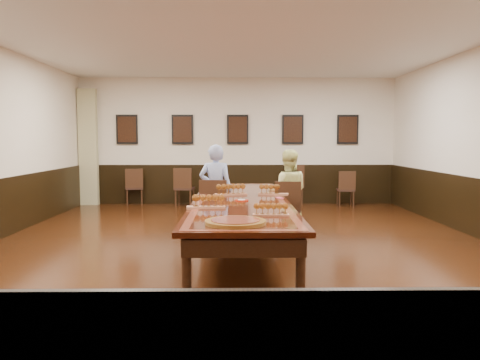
{
  "coord_description": "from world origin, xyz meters",
  "views": [
    {
      "loc": [
        -0.1,
        -6.97,
        1.65
      ],
      "look_at": [
        0.0,
        0.5,
        1.0
      ],
      "focal_mm": 35.0,
      "sensor_mm": 36.0,
      "label": 1
    }
  ],
  "objects_px": {
    "spare_chair_b": "(185,187)",
    "person_man": "(216,190)",
    "person_woman": "(288,192)",
    "carved_platter": "(235,222)",
    "chair_woman": "(288,207)",
    "spare_chair_a": "(134,187)",
    "conference_table": "(240,209)",
    "spare_chair_c": "(293,184)",
    "spare_chair_d": "(346,188)",
    "chair_man": "(215,208)"
  },
  "relations": [
    {
      "from": "spare_chair_a",
      "to": "spare_chair_d",
      "type": "relative_size",
      "value": 1.05
    },
    {
      "from": "spare_chair_b",
      "to": "spare_chair_c",
      "type": "xyz_separation_m",
      "value": [
        2.7,
        0.26,
        0.03
      ]
    },
    {
      "from": "spare_chair_a",
      "to": "conference_table",
      "type": "distance_m",
      "value": 5.46
    },
    {
      "from": "spare_chair_b",
      "to": "person_man",
      "type": "height_order",
      "value": "person_man"
    },
    {
      "from": "spare_chair_a",
      "to": "spare_chair_d",
      "type": "bearing_deg",
      "value": 162.58
    },
    {
      "from": "spare_chair_d",
      "to": "spare_chair_c",
      "type": "bearing_deg",
      "value": -9.13
    },
    {
      "from": "spare_chair_b",
      "to": "carved_platter",
      "type": "relative_size",
      "value": 1.26
    },
    {
      "from": "spare_chair_c",
      "to": "conference_table",
      "type": "relative_size",
      "value": 0.2
    },
    {
      "from": "person_man",
      "to": "carved_platter",
      "type": "relative_size",
      "value": 2.07
    },
    {
      "from": "spare_chair_a",
      "to": "conference_table",
      "type": "bearing_deg",
      "value": 104.57
    },
    {
      "from": "spare_chair_c",
      "to": "person_woman",
      "type": "relative_size",
      "value": 0.7
    },
    {
      "from": "chair_man",
      "to": "carved_platter",
      "type": "height_order",
      "value": "chair_man"
    },
    {
      "from": "chair_man",
      "to": "conference_table",
      "type": "xyz_separation_m",
      "value": [
        0.42,
        -0.92,
        0.12
      ]
    },
    {
      "from": "chair_man",
      "to": "spare_chair_b",
      "type": "height_order",
      "value": "chair_man"
    },
    {
      "from": "person_woman",
      "to": "carved_platter",
      "type": "height_order",
      "value": "person_woman"
    },
    {
      "from": "spare_chair_b",
      "to": "spare_chair_d",
      "type": "bearing_deg",
      "value": -173.33
    },
    {
      "from": "chair_man",
      "to": "spare_chair_b",
      "type": "relative_size",
      "value": 1.03
    },
    {
      "from": "chair_woman",
      "to": "spare_chair_b",
      "type": "xyz_separation_m",
      "value": [
        -2.15,
        3.44,
        0.01
      ]
    },
    {
      "from": "conference_table",
      "to": "spare_chair_a",
      "type": "bearing_deg",
      "value": 118.69
    },
    {
      "from": "spare_chair_b",
      "to": "person_woman",
      "type": "height_order",
      "value": "person_woman"
    },
    {
      "from": "person_man",
      "to": "conference_table",
      "type": "xyz_separation_m",
      "value": [
        0.41,
        -1.02,
        -0.17
      ]
    },
    {
      "from": "conference_table",
      "to": "chair_man",
      "type": "bearing_deg",
      "value": 114.68
    },
    {
      "from": "spare_chair_c",
      "to": "carved_platter",
      "type": "relative_size",
      "value": 1.35
    },
    {
      "from": "chair_man",
      "to": "person_man",
      "type": "relative_size",
      "value": 0.63
    },
    {
      "from": "conference_table",
      "to": "person_woman",
      "type": "bearing_deg",
      "value": 54.22
    },
    {
      "from": "spare_chair_b",
      "to": "spare_chair_c",
      "type": "bearing_deg",
      "value": -167.38
    },
    {
      "from": "spare_chair_b",
      "to": "conference_table",
      "type": "distance_m",
      "value": 4.7
    },
    {
      "from": "chair_woman",
      "to": "spare_chair_d",
      "type": "relative_size",
      "value": 1.07
    },
    {
      "from": "chair_woman",
      "to": "conference_table",
      "type": "bearing_deg",
      "value": 58.1
    },
    {
      "from": "chair_woman",
      "to": "person_woman",
      "type": "height_order",
      "value": "person_woman"
    },
    {
      "from": "chair_woman",
      "to": "spare_chair_b",
      "type": "distance_m",
      "value": 4.06
    },
    {
      "from": "chair_woman",
      "to": "conference_table",
      "type": "relative_size",
      "value": 0.19
    },
    {
      "from": "spare_chair_b",
      "to": "carved_platter",
      "type": "bearing_deg",
      "value": 107.81
    },
    {
      "from": "spare_chair_a",
      "to": "conference_table",
      "type": "relative_size",
      "value": 0.18
    },
    {
      "from": "spare_chair_b",
      "to": "spare_chair_c",
      "type": "height_order",
      "value": "spare_chair_c"
    },
    {
      "from": "spare_chair_a",
      "to": "spare_chair_c",
      "type": "relative_size",
      "value": 0.9
    },
    {
      "from": "chair_woman",
      "to": "spare_chair_a",
      "type": "height_order",
      "value": "chair_woman"
    },
    {
      "from": "spare_chair_d",
      "to": "person_woman",
      "type": "bearing_deg",
      "value": 64.98
    },
    {
      "from": "chair_man",
      "to": "person_woman",
      "type": "xyz_separation_m",
      "value": [
        1.27,
        0.26,
        0.24
      ]
    },
    {
      "from": "spare_chair_b",
      "to": "spare_chair_d",
      "type": "xyz_separation_m",
      "value": [
        3.98,
        -0.04,
        -0.04
      ]
    },
    {
      "from": "spare_chair_b",
      "to": "spare_chair_d",
      "type": "relative_size",
      "value": 1.09
    },
    {
      "from": "chair_man",
      "to": "chair_woman",
      "type": "height_order",
      "value": "chair_man"
    },
    {
      "from": "chair_woman",
      "to": "spare_chair_c",
      "type": "xyz_separation_m",
      "value": [
        0.55,
        3.7,
        0.04
      ]
    },
    {
      "from": "person_man",
      "to": "carved_platter",
      "type": "xyz_separation_m",
      "value": [
        0.33,
        -3.08,
        -0.01
      ]
    },
    {
      "from": "chair_man",
      "to": "spare_chair_b",
      "type": "bearing_deg",
      "value": -69.93
    },
    {
      "from": "chair_man",
      "to": "spare_chair_d",
      "type": "height_order",
      "value": "chair_man"
    },
    {
      "from": "carved_platter",
      "to": "spare_chair_b",
      "type": "bearing_deg",
      "value": 100.63
    },
    {
      "from": "spare_chair_b",
      "to": "conference_table",
      "type": "height_order",
      "value": "spare_chair_b"
    },
    {
      "from": "spare_chair_c",
      "to": "conference_table",
      "type": "xyz_separation_m",
      "value": [
        -1.39,
        -4.77,
        0.1
      ]
    },
    {
      "from": "spare_chair_b",
      "to": "person_man",
      "type": "distance_m",
      "value": 3.62
    }
  ]
}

